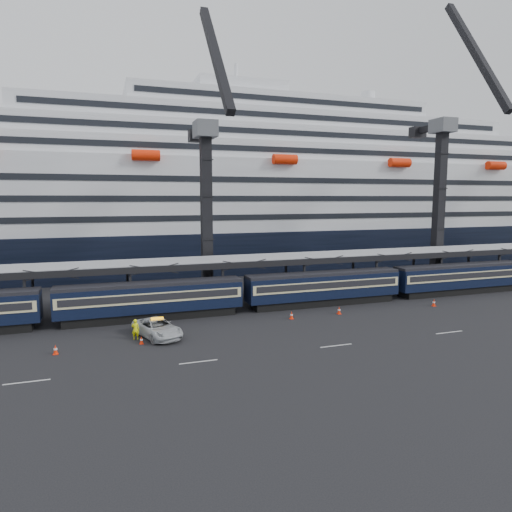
% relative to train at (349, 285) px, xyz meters
% --- Properties ---
extents(ground, '(260.00, 260.00, 0.00)m').
position_rel_train_xyz_m(ground, '(4.65, -10.00, -2.20)').
color(ground, black).
rests_on(ground, ground).
extents(train, '(133.05, 3.00, 4.05)m').
position_rel_train_xyz_m(train, '(0.00, 0.00, 0.00)').
color(train, black).
rests_on(train, ground).
extents(canopy, '(130.00, 6.25, 5.53)m').
position_rel_train_xyz_m(canopy, '(4.65, 4.00, 3.05)').
color(canopy, '#93959A').
rests_on(canopy, ground).
extents(cruise_ship, '(214.09, 28.84, 34.00)m').
position_rel_train_xyz_m(cruise_ship, '(3.57, 35.99, 10.14)').
color(cruise_ship, black).
rests_on(cruise_ship, ground).
extents(crane_dark_near, '(4.50, 17.75, 35.08)m').
position_rel_train_xyz_m(crane_dark_near, '(-15.35, 8.59, 9.73)').
color(crane_dark_near, '#4A4C51').
rests_on(crane_dark_near, ground).
extents(crane_dark_mid, '(4.50, 18.24, 39.64)m').
position_rel_train_xyz_m(crane_dark_mid, '(19.65, 7.59, 11.16)').
color(crane_dark_mid, '#4A4C51').
rests_on(crane_dark_mid, ground).
extents(pickup_truck, '(4.62, 6.55, 1.66)m').
position_rel_train_xyz_m(pickup_truck, '(-23.56, -6.50, -1.37)').
color(pickup_truck, '#B3B6BA').
rests_on(pickup_truck, ground).
extents(worker, '(0.76, 0.58, 1.87)m').
position_rel_train_xyz_m(worker, '(-25.51, -6.61, -1.26)').
color(worker, '#F6FF0D').
rests_on(worker, ground).
extents(traffic_cone_a, '(0.41, 0.41, 0.82)m').
position_rel_train_xyz_m(traffic_cone_a, '(-31.96, -8.51, -1.79)').
color(traffic_cone_a, '#FF2908').
rests_on(traffic_cone_a, ground).
extents(traffic_cone_b, '(0.35, 0.35, 0.70)m').
position_rel_train_xyz_m(traffic_cone_b, '(-25.13, -8.06, -1.85)').
color(traffic_cone_b, '#FF2908').
rests_on(traffic_cone_b, ground).
extents(traffic_cone_c, '(0.41, 0.41, 0.82)m').
position_rel_train_xyz_m(traffic_cone_c, '(-9.50, -4.68, -1.79)').
color(traffic_cone_c, '#FF2908').
rests_on(traffic_cone_c, ground).
extents(traffic_cone_d, '(0.42, 0.42, 0.84)m').
position_rel_train_xyz_m(traffic_cone_d, '(-3.77, -4.50, -1.79)').
color(traffic_cone_d, '#FF2908').
rests_on(traffic_cone_d, ground).
extents(traffic_cone_e, '(0.43, 0.43, 0.87)m').
position_rel_train_xyz_m(traffic_cone_e, '(8.54, -4.90, -1.77)').
color(traffic_cone_e, '#FF2908').
rests_on(traffic_cone_e, ground).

